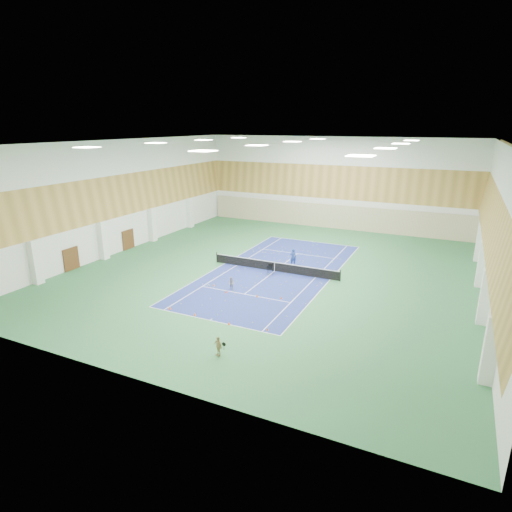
{
  "coord_description": "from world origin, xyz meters",
  "views": [
    {
      "loc": [
        15.03,
        -35.8,
        13.6
      ],
      "look_at": [
        -0.97,
        -2.1,
        2.0
      ],
      "focal_mm": 30.0,
      "sensor_mm": 36.0,
      "label": 1
    }
  ],
  "objects_px": {
    "child_apron": "(218,346)",
    "child_court": "(231,283)",
    "coach": "(293,257)",
    "ball_cart": "(270,270)",
    "tennis_net": "(275,266)"
  },
  "relations": [
    {
      "from": "coach",
      "to": "ball_cart",
      "type": "bearing_deg",
      "value": 62.89
    },
    {
      "from": "child_apron",
      "to": "ball_cart",
      "type": "bearing_deg",
      "value": 124.31
    },
    {
      "from": "child_apron",
      "to": "ball_cart",
      "type": "relative_size",
      "value": 1.34
    },
    {
      "from": "tennis_net",
      "to": "coach",
      "type": "bearing_deg",
      "value": 68.43
    },
    {
      "from": "coach",
      "to": "child_court",
      "type": "height_order",
      "value": "coach"
    },
    {
      "from": "ball_cart",
      "to": "child_apron",
      "type": "bearing_deg",
      "value": -90.89
    },
    {
      "from": "coach",
      "to": "child_apron",
      "type": "height_order",
      "value": "coach"
    },
    {
      "from": "coach",
      "to": "ball_cart",
      "type": "xyz_separation_m",
      "value": [
        -0.96,
        -3.49,
        -0.4
      ]
    },
    {
      "from": "child_court",
      "to": "ball_cart",
      "type": "distance_m",
      "value": 5.11
    },
    {
      "from": "coach",
      "to": "ball_cart",
      "type": "distance_m",
      "value": 3.64
    },
    {
      "from": "child_apron",
      "to": "child_court",
      "type": "bearing_deg",
      "value": 137.14
    },
    {
      "from": "tennis_net",
      "to": "child_apron",
      "type": "relative_size",
      "value": 10.01
    },
    {
      "from": "tennis_net",
      "to": "ball_cart",
      "type": "bearing_deg",
      "value": -89.67
    },
    {
      "from": "child_court",
      "to": "coach",
      "type": "bearing_deg",
      "value": 73.4
    },
    {
      "from": "tennis_net",
      "to": "child_court",
      "type": "bearing_deg",
      "value": -103.84
    }
  ]
}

